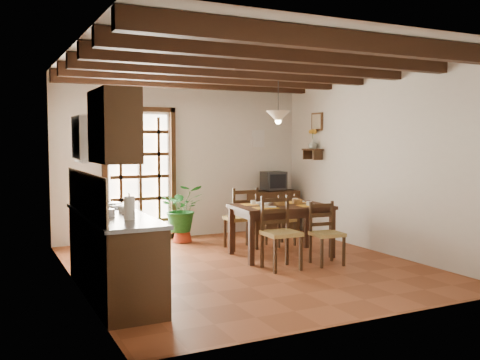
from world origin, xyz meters
TOP-DOWN VIEW (x-y plane):
  - ground_plane at (0.00, 0.00)m, footprint 5.00×5.00m
  - room_shell at (0.00, 0.00)m, footprint 4.52×5.02m
  - ceiling_beams at (0.00, 0.00)m, footprint 4.50×4.34m
  - french_door at (-0.80, 2.45)m, footprint 1.26×0.11m
  - kitchen_counter at (-1.96, -0.60)m, footprint 0.64×2.25m
  - upper_cabinet at (-2.08, -1.30)m, footprint 0.35×0.80m
  - range_hood at (-2.05, -0.05)m, footprint 0.38×0.60m
  - counter_items at (-1.95, -0.51)m, footprint 0.50×1.43m
  - dining_table at (0.74, 0.33)m, footprint 1.47×1.01m
  - chair_near_left at (0.34, -0.35)m, footprint 0.46×0.44m
  - chair_near_right at (1.04, -0.41)m, footprint 0.43×0.41m
  - chair_far_left at (0.45, 1.07)m, footprint 0.47×0.45m
  - chair_far_right at (1.15, 1.02)m, footprint 0.45×0.44m
  - table_setting at (0.74, 0.33)m, footprint 1.02×0.68m
  - table_bowl at (0.50, 0.40)m, footprint 0.28×0.28m
  - sideboard at (1.69, 2.23)m, footprint 0.94×0.49m
  - crt_tv at (1.69, 2.22)m, footprint 0.42×0.39m
  - fuse_box at (1.50, 2.48)m, footprint 0.25×0.03m
  - plant_pot at (-0.20, 2.00)m, footprint 0.33×0.33m
  - potted_plant at (-0.20, 2.00)m, footprint 2.14×1.93m
  - wall_shelf at (2.14, 1.60)m, footprint 0.20×0.42m
  - shelf_vase at (2.14, 1.60)m, footprint 0.15×0.15m
  - shelf_flowers at (2.14, 1.60)m, footprint 0.14×0.14m
  - framed_picture at (2.22, 1.60)m, footprint 0.03×0.32m
  - pendant_lamp at (0.74, 0.43)m, footprint 0.36×0.36m

SIDE VIEW (x-z plane):
  - ground_plane at x=0.00m, z-range 0.00..0.00m
  - plant_pot at x=-0.20m, z-range 0.01..0.21m
  - chair_far_right at x=1.15m, z-range -0.16..0.69m
  - chair_near_right at x=1.04m, z-range -0.16..0.70m
  - chair_near_left at x=0.34m, z-range -0.18..0.79m
  - chair_far_left at x=0.45m, z-range -0.18..0.80m
  - sideboard at x=1.69m, z-range 0.00..0.77m
  - kitchen_counter at x=-1.96m, z-range -0.22..1.16m
  - potted_plant at x=-0.20m, z-range -0.47..1.61m
  - dining_table at x=0.74m, z-range 0.28..1.04m
  - table_bowl at x=0.50m, z-range 0.76..0.81m
  - table_setting at x=0.74m, z-range 0.75..0.85m
  - counter_items at x=-1.95m, z-range 0.83..1.08m
  - crt_tv at x=1.69m, z-range 0.79..1.13m
  - french_door at x=-0.80m, z-range 0.02..2.34m
  - wall_shelf at x=2.14m, z-range 1.41..1.61m
  - shelf_vase at x=2.14m, z-range 1.57..1.73m
  - range_hood at x=-2.05m, z-range 1.46..2.00m
  - fuse_box at x=1.50m, z-range 1.59..1.91m
  - room_shell at x=0.00m, z-range 0.41..3.22m
  - upper_cabinet at x=-2.08m, z-range 1.50..2.20m
  - shelf_flowers at x=2.14m, z-range 1.68..2.04m
  - framed_picture at x=2.22m, z-range 1.89..2.21m
  - pendant_lamp at x=0.74m, z-range 1.66..2.50m
  - ceiling_beams at x=0.00m, z-range 2.59..2.79m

